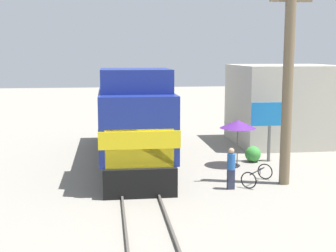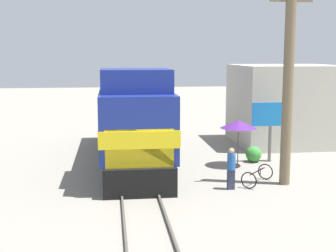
% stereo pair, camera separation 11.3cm
% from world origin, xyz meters
% --- Properties ---
extents(ground_plane, '(120.00, 120.00, 0.00)m').
position_xyz_m(ground_plane, '(0.00, 0.00, 0.00)').
color(ground_plane, gray).
extents(rail_near, '(0.08, 39.28, 0.15)m').
position_xyz_m(rail_near, '(-0.72, 0.00, 0.07)').
color(rail_near, '#4C4742').
rests_on(rail_near, ground_plane).
extents(rail_far, '(0.08, 39.28, 0.15)m').
position_xyz_m(rail_far, '(0.72, 0.00, 0.07)').
color(rail_far, '#4C4742').
rests_on(rail_far, ground_plane).
extents(locomotive, '(3.21, 13.75, 4.96)m').
position_xyz_m(locomotive, '(0.00, 4.28, 2.14)').
color(locomotive, black).
rests_on(locomotive, ground_plane).
extents(utility_pole, '(1.80, 0.45, 8.82)m').
position_xyz_m(utility_pole, '(6.34, -0.82, 4.46)').
color(utility_pole, '#726047').
rests_on(utility_pole, ground_plane).
extents(vendor_umbrella, '(1.81, 1.81, 2.34)m').
position_xyz_m(vendor_umbrella, '(5.22, 2.65, 2.13)').
color(vendor_umbrella, '#4C4C4C').
rests_on(vendor_umbrella, ground_plane).
extents(billboard_sign, '(1.99, 0.12, 3.12)m').
position_xyz_m(billboard_sign, '(7.13, 3.41, 2.31)').
color(billboard_sign, '#595959').
rests_on(billboard_sign, ground_plane).
extents(shrub_cluster, '(0.83, 0.83, 0.83)m').
position_xyz_m(shrub_cluster, '(6.28, 3.42, 0.41)').
color(shrub_cluster, '#388C38').
rests_on(shrub_cluster, ground_plane).
extents(person_bystander, '(0.34, 0.34, 1.75)m').
position_xyz_m(person_bystander, '(3.83, -1.32, 0.95)').
color(person_bystander, '#2D3347').
rests_on(person_bystander, ground_plane).
extents(bicycle, '(1.74, 1.85, 0.71)m').
position_xyz_m(bicycle, '(5.18, -0.66, 0.37)').
color(bicycle, black).
rests_on(bicycle, ground_plane).
extents(building_block_distant, '(6.04, 5.90, 4.91)m').
position_xyz_m(building_block_distant, '(9.74, 8.28, 2.46)').
color(building_block_distant, '#B7B2A3').
rests_on(building_block_distant, ground_plane).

